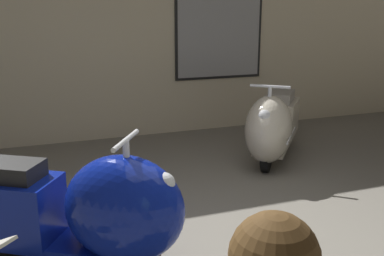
{
  "coord_description": "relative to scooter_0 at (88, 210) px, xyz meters",
  "views": [
    {
      "loc": [
        -1.38,
        -2.98,
        1.96
      ],
      "look_at": [
        0.18,
        1.32,
        0.72
      ],
      "focal_mm": 41.93,
      "sensor_mm": 36.0,
      "label": 1
    }
  ],
  "objects": [
    {
      "name": "scooter_0",
      "position": [
        0.0,
        0.0,
        0.0
      ],
      "size": [
        1.76,
        1.35,
        1.08
      ],
      "rotation": [
        0.0,
        0.0,
        -0.55
      ],
      "color": "black",
      "rests_on": "ground"
    },
    {
      "name": "scooter_1",
      "position": [
        2.52,
        1.68,
        -0.0
      ],
      "size": [
        1.5,
        1.67,
        1.07
      ],
      "rotation": [
        0.0,
        0.0,
        -2.26
      ],
      "color": "black",
      "rests_on": "ground"
    },
    {
      "name": "showroom_back_wall",
      "position": [
        1.08,
        3.6,
        1.18
      ],
      "size": [
        18.0,
        0.24,
        3.34
      ],
      "color": "beige",
      "rests_on": "ground"
    },
    {
      "name": "ground_plane",
      "position": [
        1.07,
        -0.17,
        -0.49
      ],
      "size": [
        60.0,
        60.0,
        0.0
      ],
      "primitive_type": "plane",
      "color": "slate"
    }
  ]
}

